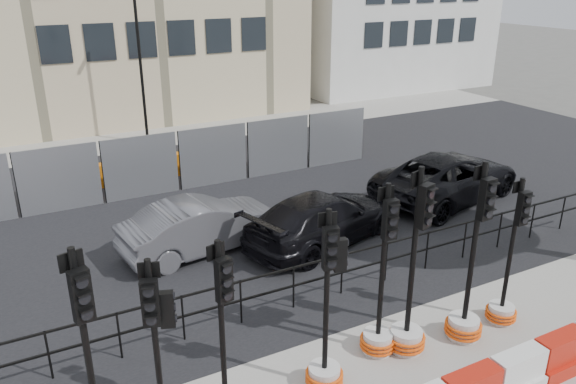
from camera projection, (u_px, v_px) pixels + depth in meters
ground at (323, 339)px, 10.95m from camera, size 120.00×120.00×0.00m
road at (201, 212)px, 16.71m from camera, size 40.00×14.00×0.03m
sidewalk_far at (130, 138)px, 24.12m from camera, size 40.00×4.00×0.02m
kerb_railing at (294, 280)px, 11.69m from camera, size 18.00×0.04×1.00m
heras_fencing at (158, 166)px, 18.47m from camera, size 14.33×1.72×2.00m
lamp_post_far at (141, 65)px, 22.32m from camera, size 0.12×0.56×6.00m
traffic_signal_d at (326, 348)px, 9.39m from camera, size 0.66×0.66×3.33m
traffic_signal_e at (379, 320)px, 10.32m from camera, size 0.67×0.67×3.39m
traffic_signal_f at (410, 310)px, 10.31m from camera, size 0.72×0.72×3.67m
traffic_signal_g at (467, 305)px, 10.71m from camera, size 0.71×0.71×3.63m
traffic_signal_h at (504, 294)px, 11.25m from camera, size 0.62×0.62×3.13m
car_b at (202, 226)px, 14.20m from camera, size 2.61×4.56×1.37m
car_c at (323, 218)px, 14.64m from camera, size 4.41×5.67×1.35m
car_d at (448, 177)px, 17.46m from camera, size 4.64×6.29×1.46m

